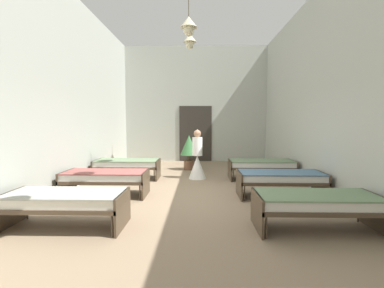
# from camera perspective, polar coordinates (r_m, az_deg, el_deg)

# --- Properties ---
(ground_plane) EXTENTS (6.71, 12.05, 0.10)m
(ground_plane) POSITION_cam_1_polar(r_m,az_deg,el_deg) (6.38, 0.07, -11.32)
(ground_plane) COLOR #8C755B
(room_shell) EXTENTS (6.51, 11.65, 4.97)m
(room_shell) POSITION_cam_1_polar(r_m,az_deg,el_deg) (7.48, 0.32, 10.70)
(room_shell) COLOR #B2B7AD
(room_shell) RESTS_ON ground
(bed_left_row_0) EXTENTS (1.90, 0.84, 0.57)m
(bed_left_row_0) POSITION_cam_1_polar(r_m,az_deg,el_deg) (4.91, -25.05, -10.71)
(bed_left_row_0) COLOR #473828
(bed_left_row_0) RESTS_ON ground
(bed_right_row_0) EXTENTS (1.90, 0.84, 0.57)m
(bed_right_row_0) POSITION_cam_1_polar(r_m,az_deg,el_deg) (4.79, 24.68, -11.08)
(bed_right_row_0) COLOR #473828
(bed_right_row_0) RESTS_ON ground
(bed_left_row_1) EXTENTS (1.90, 0.84, 0.57)m
(bed_left_row_1) POSITION_cam_1_polar(r_m,az_deg,el_deg) (6.62, -17.66, -6.60)
(bed_left_row_1) COLOR #473828
(bed_left_row_1) RESTS_ON ground
(bed_right_row_1) EXTENTS (1.90, 0.84, 0.57)m
(bed_right_row_1) POSITION_cam_1_polar(r_m,az_deg,el_deg) (6.53, 18.06, -6.76)
(bed_right_row_1) COLOR #473828
(bed_right_row_1) RESTS_ON ground
(bed_left_row_2) EXTENTS (1.90, 0.84, 0.57)m
(bed_left_row_2) POSITION_cam_1_polar(r_m,az_deg,el_deg) (8.41, -13.42, -4.15)
(bed_left_row_2) COLOR #473828
(bed_left_row_2) RESTS_ON ground
(bed_right_row_2) EXTENTS (1.90, 0.84, 0.57)m
(bed_right_row_2) POSITION_cam_1_polar(r_m,az_deg,el_deg) (8.34, 14.33, -4.24)
(bed_right_row_2) COLOR #473828
(bed_right_row_2) RESTS_ON ground
(nurse_near_aisle) EXTENTS (0.52, 0.52, 1.49)m
(nurse_near_aisle) POSITION_cam_1_polar(r_m,az_deg,el_deg) (8.19, 1.13, -3.62)
(nurse_near_aisle) COLOR white
(nurse_near_aisle) RESTS_ON ground
(potted_plant) EXTENTS (0.62, 0.62, 1.24)m
(potted_plant) POSITION_cam_1_polar(r_m,az_deg,el_deg) (9.70, -0.63, -0.81)
(potted_plant) COLOR brown
(potted_plant) RESTS_ON ground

